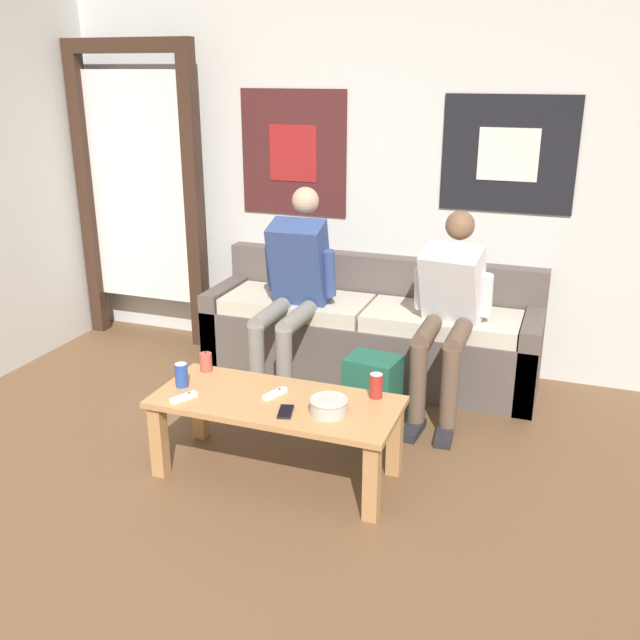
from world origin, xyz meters
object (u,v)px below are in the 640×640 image
at_px(drink_can_blue, 181,375).
at_px(game_controller_near_right, 275,394).
at_px(person_seated_adult, 293,284).
at_px(backpack, 371,395).
at_px(drink_can_red, 376,386).
at_px(person_seated_teen, 448,307).
at_px(pillar_candle, 206,362).
at_px(cell_phone, 286,412).
at_px(couch, 370,334).
at_px(ceramic_bowl, 329,405).
at_px(game_controller_near_left, 184,397).
at_px(coffee_table, 276,413).

height_order(drink_can_blue, game_controller_near_right, drink_can_blue).
bearing_deg(person_seated_adult, drink_can_blue, -99.44).
distance_m(backpack, drink_can_red, 0.54).
relative_size(person_seated_adult, person_seated_teen, 1.08).
xyz_separation_m(pillar_candle, cell_phone, (0.59, -0.31, -0.04)).
bearing_deg(pillar_candle, couch, 64.19).
bearing_deg(pillar_candle, cell_phone, -27.75).
distance_m(ceramic_bowl, game_controller_near_left, 0.73).
height_order(ceramic_bowl, drink_can_blue, drink_can_blue).
height_order(coffee_table, ceramic_bowl, ceramic_bowl).
xyz_separation_m(person_seated_teen, backpack, (-0.34, -0.42, -0.43)).
distance_m(coffee_table, game_controller_near_right, 0.09).
bearing_deg(couch, coffee_table, -93.39).
relative_size(couch, drink_can_red, 17.68).
xyz_separation_m(person_seated_adult, person_seated_teen, (0.98, 0.00, -0.04)).
bearing_deg(game_controller_near_right, game_controller_near_left, -154.43).
height_order(couch, cell_phone, couch).
bearing_deg(coffee_table, couch, 86.61).
bearing_deg(drink_can_red, ceramic_bowl, -122.88).
relative_size(couch, coffee_table, 1.80).
xyz_separation_m(drink_can_red, cell_phone, (-0.35, -0.31, -0.06)).
xyz_separation_m(coffee_table, game_controller_near_left, (-0.42, -0.16, 0.09)).
xyz_separation_m(person_seated_teen, ceramic_bowl, (-0.35, -1.12, -0.18)).
distance_m(game_controller_near_left, cell_phone, 0.53).
distance_m(couch, coffee_table, 1.39).
xyz_separation_m(person_seated_teen, drink_can_blue, (-1.16, -1.08, -0.16)).
relative_size(backpack, ceramic_bowl, 2.33).
relative_size(coffee_table, person_seated_adult, 0.97).
relative_size(person_seated_teen, ceramic_bowl, 6.31).
distance_m(coffee_table, drink_can_red, 0.51).
bearing_deg(couch, drink_can_red, -72.63).
distance_m(couch, pillar_candle, 1.33).
bearing_deg(pillar_candle, ceramic_bowl, -17.60).
xyz_separation_m(backpack, ceramic_bowl, (-0.01, -0.70, 0.26)).
distance_m(ceramic_bowl, drink_can_red, 0.30).
bearing_deg(person_seated_adult, backpack, -33.00).
relative_size(backpack, cell_phone, 2.90).
bearing_deg(drink_can_red, couch, 107.37).
relative_size(ceramic_bowl, pillar_candle, 1.65).
xyz_separation_m(couch, drink_can_blue, (-0.60, -1.40, 0.20)).
xyz_separation_m(person_seated_teen, pillar_candle, (-1.14, -0.87, -0.17)).
height_order(coffee_table, game_controller_near_right, game_controller_near_right).
bearing_deg(drink_can_blue, game_controller_near_left, -56.98).
height_order(person_seated_teen, backpack, person_seated_teen).
relative_size(coffee_table, drink_can_blue, 9.84).
height_order(person_seated_adult, drink_can_blue, person_seated_adult).
bearing_deg(drink_can_red, drink_can_blue, -167.46).
bearing_deg(game_controller_near_right, drink_can_red, 18.47).
bearing_deg(drink_can_blue, backpack, 38.91).
distance_m(drink_can_red, game_controller_near_right, 0.50).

